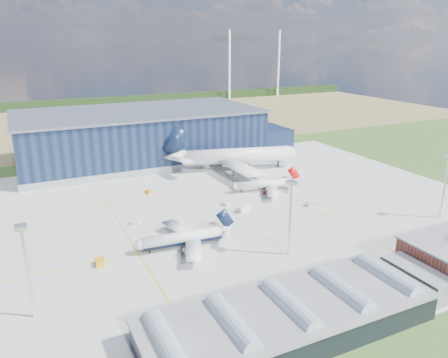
{
  "coord_description": "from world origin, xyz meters",
  "views": [
    {
      "loc": [
        -58.1,
        -126.66,
        61.23
      ],
      "look_at": [
        11.57,
        17.1,
        9.74
      ],
      "focal_mm": 35.0,
      "sensor_mm": 36.0,
      "label": 1
    }
  ],
  "objects_px": {
    "airliner_widebody": "(237,148)",
    "gse_cart_a": "(226,204)",
    "hangar": "(145,137)",
    "light_mast_west": "(25,257)",
    "gse_van_a": "(244,209)",
    "light_mast_center": "(291,206)",
    "airliner_navy": "(182,232)",
    "gse_cart_b": "(136,222)",
    "gse_van_b": "(314,204)",
    "gse_tug_c": "(149,192)",
    "gse_tug_a": "(100,262)",
    "airstair": "(183,225)",
    "airliner_red": "(264,180)",
    "light_mast_east": "(446,176)",
    "car_a": "(298,289)"
  },
  "relations": [
    {
      "from": "light_mast_west",
      "to": "airliner_navy",
      "type": "height_order",
      "value": "light_mast_west"
    },
    {
      "from": "airliner_widebody",
      "to": "gse_cart_a",
      "type": "distance_m",
      "value": 49.49
    },
    {
      "from": "light_mast_center",
      "to": "gse_cart_b",
      "type": "distance_m",
      "value": 56.25
    },
    {
      "from": "hangar",
      "to": "car_a",
      "type": "relative_size",
      "value": 36.6
    },
    {
      "from": "airliner_red",
      "to": "airliner_widebody",
      "type": "bearing_deg",
      "value": -85.31
    },
    {
      "from": "airstair",
      "to": "gse_cart_b",
      "type": "bearing_deg",
      "value": 164.65
    },
    {
      "from": "gse_tug_a",
      "to": "light_mast_west",
      "type": "bearing_deg",
      "value": -130.41
    },
    {
      "from": "light_mast_west",
      "to": "gse_van_a",
      "type": "height_order",
      "value": "light_mast_west"
    },
    {
      "from": "airstair",
      "to": "car_a",
      "type": "bearing_deg",
      "value": -52.25
    },
    {
      "from": "light_mast_west",
      "to": "gse_cart_b",
      "type": "bearing_deg",
      "value": 49.83
    },
    {
      "from": "airliner_navy",
      "to": "airstair",
      "type": "distance_m",
      "value": 14.56
    },
    {
      "from": "hangar",
      "to": "light_mast_east",
      "type": "distance_m",
      "value": 144.23
    },
    {
      "from": "airliner_widebody",
      "to": "airstair",
      "type": "bearing_deg",
      "value": -117.26
    },
    {
      "from": "light_mast_west",
      "to": "airliner_red",
      "type": "distance_m",
      "value": 106.55
    },
    {
      "from": "light_mast_east",
      "to": "airstair",
      "type": "bearing_deg",
      "value": 160.28
    },
    {
      "from": "light_mast_east",
      "to": "car_a",
      "type": "relative_size",
      "value": 5.8
    },
    {
      "from": "light_mast_west",
      "to": "light_mast_center",
      "type": "height_order",
      "value": "same"
    },
    {
      "from": "airliner_red",
      "to": "gse_van_b",
      "type": "xyz_separation_m",
      "value": [
        8.55,
        -23.54,
        -3.8
      ]
    },
    {
      "from": "light_mast_center",
      "to": "gse_tug_c",
      "type": "bearing_deg",
      "value": 107.23
    },
    {
      "from": "airliner_red",
      "to": "airstair",
      "type": "bearing_deg",
      "value": 38.02
    },
    {
      "from": "gse_van_a",
      "to": "airstair",
      "type": "relative_size",
      "value": 1.15
    },
    {
      "from": "airliner_widebody",
      "to": "gse_tug_a",
      "type": "height_order",
      "value": "airliner_widebody"
    },
    {
      "from": "airliner_widebody",
      "to": "car_a",
      "type": "bearing_deg",
      "value": -94.51
    },
    {
      "from": "light_mast_center",
      "to": "gse_van_a",
      "type": "xyz_separation_m",
      "value": [
        4.36,
        35.7,
        -14.33
      ]
    },
    {
      "from": "light_mast_east",
      "to": "airliner_navy",
      "type": "bearing_deg",
      "value": 168.91
    },
    {
      "from": "hangar",
      "to": "gse_van_b",
      "type": "bearing_deg",
      "value": -68.4
    },
    {
      "from": "airliner_red",
      "to": "airliner_widebody",
      "type": "xyz_separation_m",
      "value": [
        4.61,
        33.0,
        5.96
      ]
    },
    {
      "from": "gse_van_a",
      "to": "gse_tug_c",
      "type": "relative_size",
      "value": 1.51
    },
    {
      "from": "light_mast_east",
      "to": "gse_cart_a",
      "type": "relative_size",
      "value": 7.38
    },
    {
      "from": "light_mast_west",
      "to": "hangar",
      "type": "bearing_deg",
      "value": 63.29
    },
    {
      "from": "light_mast_east",
      "to": "light_mast_center",
      "type": "bearing_deg",
      "value": 180.0
    },
    {
      "from": "airliner_widebody",
      "to": "gse_tug_a",
      "type": "xyz_separation_m",
      "value": [
        -78.63,
        -67.09,
        -10.08
      ]
    },
    {
      "from": "gse_van_b",
      "to": "gse_tug_c",
      "type": "height_order",
      "value": "gse_van_b"
    },
    {
      "from": "light_mast_west",
      "to": "airstair",
      "type": "xyz_separation_m",
      "value": [
        48.3,
        31.08,
        -14.03
      ]
    },
    {
      "from": "airliner_navy",
      "to": "airstair",
      "type": "height_order",
      "value": "airliner_navy"
    },
    {
      "from": "airliner_navy",
      "to": "light_mast_center",
      "type": "bearing_deg",
      "value": 150.85
    },
    {
      "from": "gse_van_a",
      "to": "gse_cart_a",
      "type": "distance_m",
      "value": 9.09
    },
    {
      "from": "light_mast_east",
      "to": "hangar",
      "type": "bearing_deg",
      "value": 120.05
    },
    {
      "from": "gse_tug_a",
      "to": "gse_tug_c",
      "type": "height_order",
      "value": "gse_tug_a"
    },
    {
      "from": "hangar",
      "to": "light_mast_west",
      "type": "distance_m",
      "value": 139.77
    },
    {
      "from": "airliner_navy",
      "to": "car_a",
      "type": "distance_m",
      "value": 40.32
    },
    {
      "from": "gse_van_b",
      "to": "gse_tug_c",
      "type": "relative_size",
      "value": 1.51
    },
    {
      "from": "gse_tug_a",
      "to": "light_mast_center",
      "type": "bearing_deg",
      "value": -13.81
    },
    {
      "from": "airliner_navy",
      "to": "gse_van_b",
      "type": "height_order",
      "value": "airliner_navy"
    },
    {
      "from": "light_mast_west",
      "to": "light_mast_center",
      "type": "xyz_separation_m",
      "value": [
        70.0,
        0.0,
        0.0
      ]
    },
    {
      "from": "gse_cart_a",
      "to": "gse_van_b",
      "type": "xyz_separation_m",
      "value": [
        29.93,
        -15.69,
        0.48
      ]
    },
    {
      "from": "airliner_red",
      "to": "gse_cart_a",
      "type": "height_order",
      "value": "airliner_red"
    },
    {
      "from": "light_mast_east",
      "to": "airliner_widebody",
      "type": "xyz_separation_m",
      "value": [
        -37.99,
        85.0,
        -4.51
      ]
    },
    {
      "from": "light_mast_center",
      "to": "airliner_widebody",
      "type": "relative_size",
      "value": 0.34
    },
    {
      "from": "gse_cart_b",
      "to": "light_mast_east",
      "type": "bearing_deg",
      "value": -74.95
    }
  ]
}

